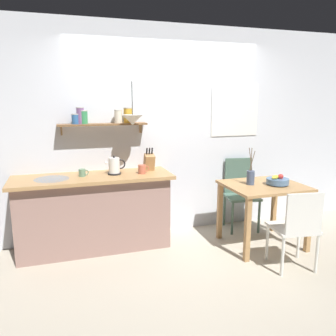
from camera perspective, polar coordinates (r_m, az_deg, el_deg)
The scene contains 14 objects.
ground_plane at distance 4.27m, azimuth 2.36°, elevation -13.15°, with size 14.00×14.00×0.00m, color #BCB29E.
back_wall at distance 4.58m, azimuth 2.12°, elevation 6.12°, with size 6.80×0.11×2.70m.
kitchen_counter at distance 4.19m, azimuth -12.20°, elevation -7.18°, with size 1.83×0.63×0.90m.
wall_shelf at distance 4.17m, azimuth -10.93°, elevation 7.96°, with size 1.05×0.20×0.33m.
dining_table at distance 4.31m, azimuth 15.62°, elevation -4.29°, with size 0.91×0.78×0.77m.
dining_chair_near at distance 3.82m, azimuth 20.68°, elevation -8.98°, with size 0.49×0.47×0.87m.
dining_chair_far at distance 4.85m, azimuth 11.92°, elevation -3.59°, with size 0.49×0.47×0.97m.
fruit_bowl at distance 4.29m, azimuth 17.79°, elevation -2.04°, with size 0.26×0.26×0.13m.
twig_vase at distance 4.21m, azimuth 13.60°, elevation -1.48°, with size 0.09×0.09×0.45m.
electric_kettle at distance 4.07m, azimuth -8.92°, elevation 0.31°, with size 0.24×0.15×0.22m.
knife_block at distance 4.23m, azimuth -3.15°, elevation 1.05°, with size 0.12×0.16×0.29m.
coffee_mug_by_sink at distance 4.04m, azimuth -14.07°, elevation -0.76°, with size 0.12×0.08×0.09m.
coffee_mug_spare at distance 4.08m, azimuth -4.33°, elevation -0.18°, with size 0.13×0.09×0.11m.
pendant_lamp at distance 4.00m, azimuth -5.93°, elevation 8.02°, with size 0.24×0.24×0.49m.
Camera 1 is at (-1.34, -3.64, 1.79)m, focal length 36.57 mm.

